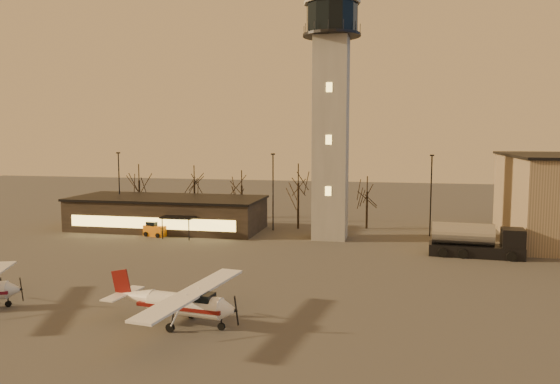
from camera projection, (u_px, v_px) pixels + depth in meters
name	position (u px, v px, depth m)	size (l,w,h in m)	color
ground	(277.00, 320.00, 37.24)	(220.00, 220.00, 0.00)	#44413F
control_tower	(331.00, 103.00, 64.67)	(6.80, 6.80, 32.60)	gray
terminal	(167.00, 213.00, 72.68)	(25.40, 12.20, 4.30)	black
light_poles	(335.00, 193.00, 66.70)	(58.50, 12.25, 10.14)	black
tree_row	(242.00, 181.00, 77.53)	(37.20, 9.20, 8.80)	black
cessna_front	(187.00, 309.00, 36.01)	(9.97, 12.57, 3.45)	white
fuel_truck	(476.00, 243.00, 56.48)	(9.52, 3.61, 3.47)	black
service_cart	(155.00, 231.00, 67.90)	(3.14, 2.41, 1.80)	orange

